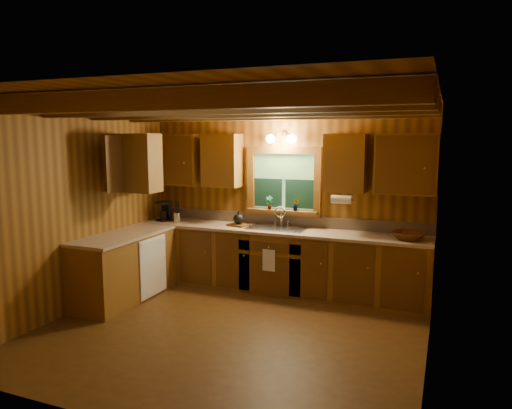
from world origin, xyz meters
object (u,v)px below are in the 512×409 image
at_px(sink, 277,232).
at_px(wicker_basket, 409,236).
at_px(coffee_maker, 165,211).
at_px(cutting_board, 239,225).

bearing_deg(sink, wicker_basket, -2.45).
height_order(sink, wicker_basket, sink).
distance_m(sink, coffee_maker, 1.85).
bearing_deg(sink, coffee_maker, -179.38).
xyz_separation_m(coffee_maker, wicker_basket, (3.63, -0.06, -0.10)).
relative_size(sink, wicker_basket, 2.01).
xyz_separation_m(coffee_maker, cutting_board, (1.24, 0.01, -0.14)).
relative_size(coffee_maker, cutting_board, 1.04).
height_order(sink, cutting_board, sink).
xyz_separation_m(sink, coffee_maker, (-1.84, -0.02, 0.19)).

